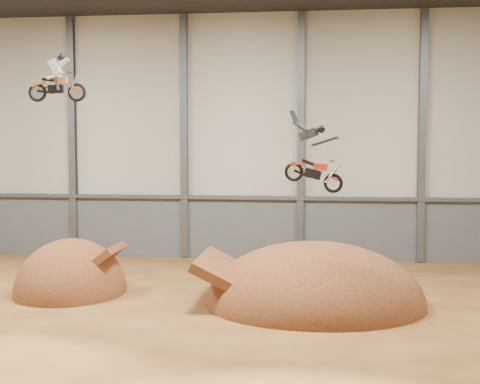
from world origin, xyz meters
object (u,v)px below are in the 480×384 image
landing_ramp (315,305)px  fmx_rider_b (311,152)px  takeoff_ramp (71,293)px  fmx_rider_a (57,75)px

landing_ramp → fmx_rider_b: fmx_rider_b is taller
fmx_rider_b → landing_ramp: bearing=100.3°
takeoff_ramp → landing_ramp: size_ratio=0.62×
fmx_rider_a → takeoff_ramp: bearing=94.8°
takeoff_ramp → fmx_rider_a: 9.68m
takeoff_ramp → landing_ramp: 10.88m
takeoff_ramp → fmx_rider_b: bearing=-18.7°
landing_ramp → fmx_rider_a: bearing=-173.0°
takeoff_ramp → fmx_rider_b: 12.96m
landing_ramp → fmx_rider_a: (-10.40, -1.28, 9.42)m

